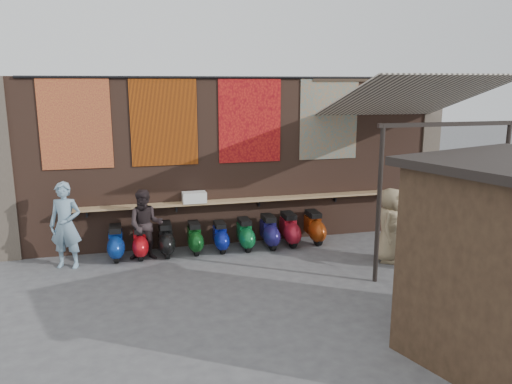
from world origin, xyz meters
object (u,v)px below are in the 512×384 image
(scooter_stool_4, at_px, (220,237))
(market_stall, at_px, (509,263))
(shelf_box, at_px, (194,197))
(diner_left, at_px, (66,225))
(shopper_navy, at_px, (432,235))
(diner_right, at_px, (146,225))
(scooter_stool_6, at_px, (269,232))
(scooter_stool_0, at_px, (116,243))
(scooter_stool_2, at_px, (166,239))
(scooter_stool_3, at_px, (195,238))
(scooter_stool_5, at_px, (245,234))
(scooter_stool_7, at_px, (290,229))
(shopper_grey, at_px, (511,231))
(shopper_tan, at_px, (389,225))
(scooter_stool_8, at_px, (314,227))
(scooter_stool_1, at_px, (140,243))

(scooter_stool_4, xyz_separation_m, market_stall, (3.14, -5.47, 1.04))
(shelf_box, bearing_deg, diner_left, -168.89)
(scooter_stool_4, distance_m, shopper_navy, 4.69)
(diner_right, height_order, shopper_navy, diner_right)
(scooter_stool_6, height_order, market_stall, market_stall)
(scooter_stool_4, bearing_deg, scooter_stool_0, 179.65)
(scooter_stool_2, relative_size, shopper_navy, 0.51)
(scooter_stool_3, distance_m, diner_right, 1.20)
(scooter_stool_5, bearing_deg, diner_left, -177.03)
(scooter_stool_2, relative_size, scooter_stool_3, 1.06)
(scooter_stool_3, relative_size, scooter_stool_6, 0.93)
(scooter_stool_0, bearing_deg, diner_right, -14.51)
(scooter_stool_2, xyz_separation_m, scooter_stool_7, (2.96, 0.01, 0.02))
(diner_left, bearing_deg, shopper_grey, -0.14)
(scooter_stool_5, relative_size, market_stall, 0.28)
(market_stall, bearing_deg, scooter_stool_3, 106.15)
(scooter_stool_4, xyz_separation_m, shopper_navy, (4.04, -2.33, 0.44))
(shopper_navy, bearing_deg, market_stall, 38.01)
(scooter_stool_5, relative_size, scooter_stool_7, 0.93)
(diner_left, height_order, shopper_grey, shopper_grey)
(scooter_stool_2, height_order, shopper_tan, shopper_tan)
(scooter_stool_5, distance_m, diner_left, 3.98)
(shelf_box, bearing_deg, scooter_stool_8, -5.56)
(scooter_stool_6, height_order, shopper_navy, shopper_navy)
(shopper_navy, xyz_separation_m, shopper_grey, (1.40, -0.59, 0.16))
(scooter_stool_1, relative_size, scooter_stool_3, 0.99)
(scooter_stool_6, relative_size, shopper_navy, 0.52)
(scooter_stool_1, bearing_deg, scooter_stool_8, 0.62)
(scooter_stool_4, xyz_separation_m, scooter_stool_5, (0.59, -0.03, 0.02))
(scooter_stool_2, distance_m, scooter_stool_6, 2.44)
(scooter_stool_0, bearing_deg, scooter_stool_5, -0.78)
(scooter_stool_1, height_order, shopper_tan, shopper_tan)
(scooter_stool_5, bearing_deg, scooter_stool_3, 177.55)
(scooter_stool_1, relative_size, scooter_stool_5, 0.97)
(shelf_box, bearing_deg, scooter_stool_4, -30.39)
(scooter_stool_2, bearing_deg, scooter_stool_0, 179.90)
(shelf_box, height_order, scooter_stool_0, shelf_box)
(shopper_navy, bearing_deg, diner_right, -56.69)
(scooter_stool_2, relative_size, shopper_tan, 0.48)
(shopper_navy, relative_size, market_stall, 0.56)
(scooter_stool_8, bearing_deg, shopper_grey, -43.75)
(scooter_stool_2, distance_m, scooter_stool_3, 0.66)
(scooter_stool_1, distance_m, shopper_grey, 7.86)
(market_stall, bearing_deg, diner_right, 114.21)
(scooter_stool_1, bearing_deg, diner_left, -171.61)
(scooter_stool_2, height_order, scooter_stool_7, scooter_stool_7)
(scooter_stool_0, relative_size, diner_right, 0.49)
(scooter_stool_7, bearing_deg, scooter_stool_6, -175.83)
(shopper_grey, xyz_separation_m, market_stall, (-2.30, -2.54, 0.45))
(scooter_stool_3, relative_size, shopper_navy, 0.48)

